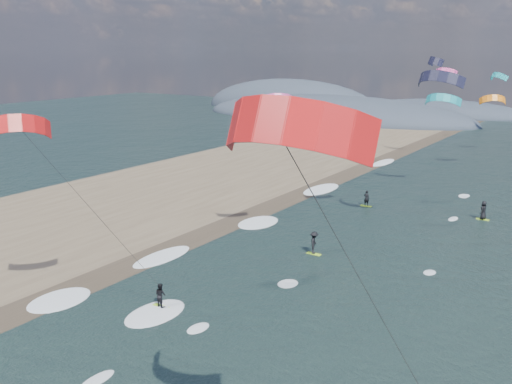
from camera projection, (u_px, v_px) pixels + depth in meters
The scene contains 7 objects.
wet_sand_strip at pixel (104, 277), 38.24m from camera, with size 3.00×240.00×0.00m, color #382D23.
coastal_hills at pixel (328, 113), 134.78m from camera, with size 80.00×41.00×15.00m.
kitesurfer_near_a at pixel (329, 236), 13.66m from camera, with size 7.49×8.18×14.42m.
kitesurfer_near_b at pixel (69, 193), 29.81m from camera, with size 6.65×9.02×12.46m.
far_kitesurfers at pixel (382, 224), 46.84m from camera, with size 11.58×17.34×1.76m.
bg_kite_field at pixel (459, 82), 65.17m from camera, with size 12.60×75.19×7.35m.
shoreline_surf at pixel (165, 259), 41.42m from camera, with size 2.40×79.40×0.11m.
Camera 1 is at (16.39, -13.93, 14.88)m, focal length 40.00 mm.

